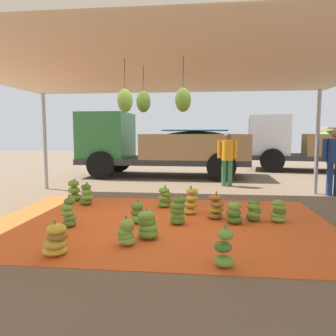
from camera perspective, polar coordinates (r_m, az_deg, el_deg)
name	(u,v)px	position (r m, az deg, el deg)	size (l,w,h in m)	color
ground_plane	(174,193)	(8.96, 1.01, -4.40)	(40.00, 40.00, 0.00)	brown
tarp_orange	(159,223)	(6.05, -1.66, -9.50)	(6.18, 4.26, 0.01)	#E05B23
tent_canopy	(157,68)	(5.84, -1.89, 17.04)	(8.00, 7.00, 2.83)	#9EA0A5
banana_bunch_0	(178,211)	(5.88, 1.75, -7.56)	(0.39, 0.39, 0.55)	#518428
banana_bunch_1	(254,211)	(6.28, 14.69, -7.25)	(0.36, 0.39, 0.46)	#477523
banana_bunch_2	(216,208)	(6.30, 8.34, -6.85)	(0.42, 0.40, 0.53)	#996628
banana_bunch_3	(74,191)	(8.21, -16.04, -3.91)	(0.43, 0.42, 0.53)	#60932D
banana_bunch_4	(224,249)	(4.16, 9.76, -13.77)	(0.32, 0.33, 0.52)	#6B9E38
banana_bunch_5	(87,195)	(7.64, -13.99, -4.64)	(0.41, 0.38, 0.53)	#477523
banana_bunch_6	(138,213)	(6.00, -5.32, -7.85)	(0.38, 0.39, 0.43)	#6B9E38
banana_bunch_7	(147,225)	(5.12, -3.63, -9.95)	(0.44, 0.44, 0.48)	#60932D
banana_bunch_8	(126,233)	(4.86, -7.28, -11.15)	(0.36, 0.35, 0.43)	#75A83D
banana_bunch_9	(165,198)	(7.19, -0.54, -5.27)	(0.44, 0.41, 0.49)	#60932D
banana_bunch_10	(234,213)	(6.04, 11.45, -7.77)	(0.37, 0.37, 0.44)	#477523
banana_bunch_11	(191,202)	(6.61, 4.02, -5.99)	(0.36, 0.36, 0.58)	gold
banana_bunch_12	(56,241)	(4.68, -18.97, -11.91)	(0.47, 0.47, 0.49)	gold
banana_bunch_13	(69,213)	(5.97, -16.92, -7.57)	(0.32, 0.35, 0.57)	#477523
banana_bunch_14	(279,212)	(6.34, 18.73, -7.23)	(0.35, 0.35, 0.47)	#75A83D
cargo_truck_main	(157,145)	(12.48, -1.95, 4.07)	(6.30, 2.64, 2.40)	#2D2D2D
cargo_truck_far	(317,143)	(15.48, 24.57, 3.99)	(6.35, 3.27, 2.40)	#2D2D2D
worker_0	(335,157)	(9.51, 27.06, 1.73)	(0.64, 0.39, 1.75)	navy
worker_1	(227,155)	(10.21, 10.30, 2.22)	(0.60, 0.37, 1.65)	#337A4C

